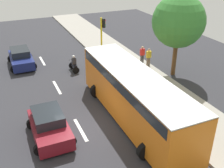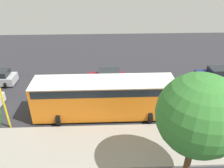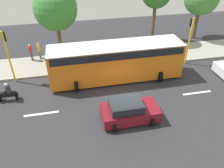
% 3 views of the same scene
% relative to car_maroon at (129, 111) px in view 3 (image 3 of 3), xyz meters
% --- Properties ---
extents(ground_plane, '(40.00, 60.00, 0.10)m').
position_rel_car_maroon_xyz_m(ground_plane, '(1.77, -0.15, -0.76)').
color(ground_plane, '#2D2D33').
extents(sidewalk, '(4.00, 60.00, 0.15)m').
position_rel_car_maroon_xyz_m(sidewalk, '(8.77, -0.15, -0.64)').
color(sidewalk, '#9E998E').
rests_on(sidewalk, ground).
extents(lane_stripe_north, '(0.20, 2.40, 0.01)m').
position_rel_car_maroon_xyz_m(lane_stripe_north, '(1.77, -6.15, -0.70)').
color(lane_stripe_north, white).
rests_on(lane_stripe_north, ground).
extents(lane_stripe_mid, '(0.20, 2.40, 0.01)m').
position_rel_car_maroon_xyz_m(lane_stripe_mid, '(1.77, -0.15, -0.70)').
color(lane_stripe_mid, white).
rests_on(lane_stripe_mid, ground).
extents(lane_stripe_south, '(0.20, 2.40, 0.01)m').
position_rel_car_maroon_xyz_m(lane_stripe_south, '(1.77, 5.85, -0.70)').
color(lane_stripe_south, white).
rests_on(lane_stripe_south, ground).
extents(car_maroon, '(2.32, 3.81, 1.52)m').
position_rel_car_maroon_xyz_m(car_maroon, '(0.00, 0.00, 0.00)').
color(car_maroon, maroon).
rests_on(car_maroon, ground).
extents(city_bus, '(3.20, 11.00, 3.16)m').
position_rel_car_maroon_xyz_m(city_bus, '(5.21, -0.32, 1.14)').
color(city_bus, orange).
rests_on(city_bus, ground).
extents(motorcycle, '(0.60, 1.30, 1.53)m').
position_rel_car_maroon_xyz_m(motorcycle, '(3.91, 8.30, -0.07)').
color(motorcycle, black).
rests_on(motorcycle, ground).
extents(pedestrian_near_signal, '(0.40, 0.24, 1.69)m').
position_rel_car_maroon_xyz_m(pedestrian_near_signal, '(10.26, 6.32, 0.35)').
color(pedestrian_near_signal, '#72604C').
rests_on(pedestrian_near_signal, sidewalk).
extents(pedestrian_by_tree, '(0.40, 0.24, 1.69)m').
position_rel_car_maroon_xyz_m(pedestrian_by_tree, '(10.04, 7.09, 0.35)').
color(pedestrian_by_tree, '#3F3F3F').
rests_on(pedestrian_by_tree, sidewalk).
extents(traffic_light_corner, '(0.49, 0.24, 4.50)m').
position_rel_car_maroon_xyz_m(traffic_light_corner, '(6.62, -7.52, 2.22)').
color(traffic_light_corner, yellow).
rests_on(traffic_light_corner, ground).
extents(traffic_light_midblock, '(0.49, 0.24, 4.50)m').
position_rel_car_maroon_xyz_m(traffic_light_midblock, '(6.62, 8.23, 2.22)').
color(traffic_light_midblock, yellow).
rests_on(traffic_light_midblock, ground).
extents(street_tree_south, '(4.21, 4.21, 6.69)m').
position_rel_car_maroon_xyz_m(street_tree_south, '(11.51, 4.26, 3.86)').
color(street_tree_south, brown).
rests_on(street_tree_south, ground).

